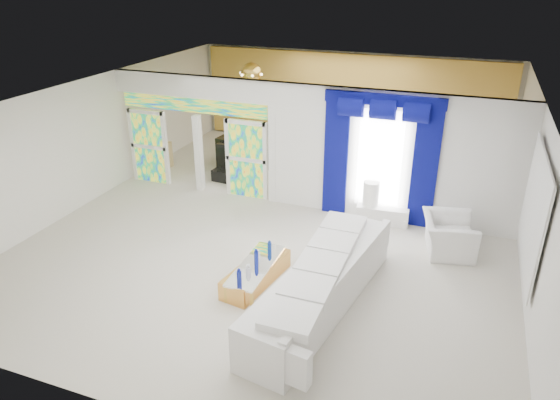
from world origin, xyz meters
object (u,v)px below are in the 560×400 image
at_px(console_table, 382,215).
at_px(grand_piano, 252,148).
at_px(coffee_table, 256,274).
at_px(white_sofa, 322,287).
at_px(armchair, 448,235).

xyz_separation_m(console_table, grand_piano, (-4.37, 2.59, 0.27)).
bearing_deg(coffee_table, grand_piano, 113.99).
bearing_deg(grand_piano, coffee_table, -60.84).
relative_size(white_sofa, grand_piano, 2.29).
xyz_separation_m(coffee_table, armchair, (3.24, 2.45, 0.19)).
height_order(white_sofa, grand_piano, grand_piano).
height_order(armchair, grand_piano, grand_piano).
relative_size(console_table, armchair, 1.01).
bearing_deg(armchair, grand_piano, 47.81).
bearing_deg(coffee_table, console_table, 62.04).
distance_m(white_sofa, grand_piano, 7.35).
bearing_deg(console_table, white_sofa, -96.35).
bearing_deg(white_sofa, grand_piano, 132.03).
relative_size(coffee_table, console_table, 1.41).
xyz_separation_m(white_sofa, armchair, (1.89, 2.75, -0.03)).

